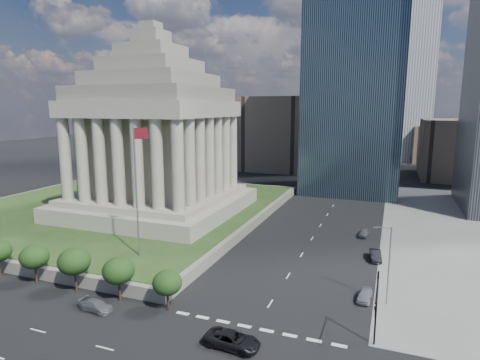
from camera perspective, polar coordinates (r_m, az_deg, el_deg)
The scene contains 16 objects.
ground at distance 127.54m, azimuth 14.75°, elevation -0.92°, with size 500.00×500.00×0.00m, color black.
plaza_terrace at distance 97.32m, azimuth -16.44°, elevation -3.91°, with size 66.00×70.00×1.80m, color slate.
plaza_lawn at distance 97.10m, azimuth -16.47°, elevation -3.36°, with size 64.00×68.00×0.10m, color #223C18.
war_memorial at distance 86.54m, azimuth -12.08°, elevation 8.31°, with size 34.00×34.00×39.00m, color gray, non-canonical shape.
flagpole at distance 60.81m, azimuth -14.45°, elevation -0.42°, with size 2.52×0.24×20.00m.
tree_row at distance 65.52m, azimuth -29.23°, elevation -9.83°, with size 53.00×4.00×6.00m, color black, non-canonical shape.
midrise_glass at distance 120.21m, azimuth 16.11°, elevation 12.74°, with size 26.00×26.00×60.00m, color black.
building_filler_ne at distance 156.34m, azimuth 27.95°, elevation 3.94°, with size 20.00×30.00×20.00m, color brown.
building_filler_nw at distance 160.77m, azimuth 5.47°, elevation 6.67°, with size 24.00×30.00×28.00m, color brown.
traffic_signal_ne at distance 42.64m, azimuth 18.79°, elevation -16.49°, with size 0.30×5.74×8.00m.
street_lamp_north at distance 52.87m, azimuth 20.28°, elevation -10.75°, with size 2.13×0.22×10.00m.
pickup_truck at distance 43.81m, azimuth -1.07°, elevation -21.79°, with size 5.82×2.68×1.62m, color black.
suv_grey at distance 53.26m, azimuth -19.80°, elevation -16.46°, with size 4.42×1.80×1.28m, color slate.
parked_sedan_near at distance 55.07m, azimuth 17.32°, elevation -15.34°, with size 1.62×4.02×1.37m, color #92959A.
parked_sedan_mid at distance 68.71m, azimuth 18.71°, elevation -10.10°, with size 4.63×1.62×1.53m, color black.
parked_sedan_far at distance 79.97m, azimuth 17.29°, elevation -7.15°, with size 1.74×4.33×1.48m, color #53565B.
Camera 1 is at (13.09, -24.55, 24.09)m, focal length 30.00 mm.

